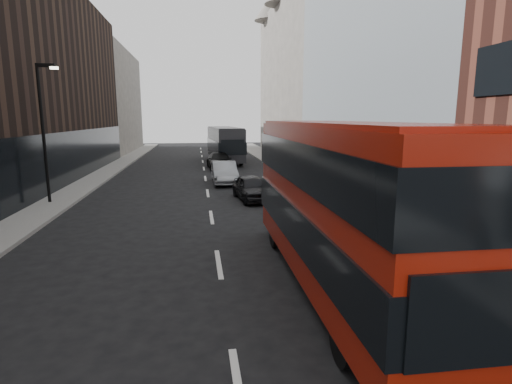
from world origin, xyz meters
name	(u,v)px	position (x,y,z in m)	size (l,w,h in m)	color
sidewalk_right	(306,177)	(7.50, 25.00, 0.07)	(3.00, 80.00, 0.15)	slate
sidewalk_left	(90,182)	(-8.00, 25.00, 0.07)	(2.00, 80.00, 0.15)	slate
building_modern_block	(388,30)	(11.47, 21.00, 9.90)	(5.03, 22.00, 20.00)	#969CA0
building_victorian	(296,74)	(11.38, 44.00, 9.66)	(6.50, 24.00, 21.00)	#635D57
building_left_mid	(53,85)	(-11.50, 30.00, 7.00)	(5.00, 24.00, 14.00)	black
building_left_far	(112,102)	(-11.50, 52.00, 6.50)	(5.00, 20.00, 13.00)	#635D57
street_lamp	(44,124)	(-8.22, 18.00, 4.18)	(1.06, 0.22, 7.00)	black
red_bus	(341,198)	(3.11, 5.91, 2.43)	(2.67, 10.90, 4.39)	#9C1809
grey_bus	(225,143)	(2.28, 37.41, 1.90)	(3.26, 11.11, 3.55)	black
car_a	(252,188)	(2.37, 17.71, 0.68)	(1.60, 3.98, 1.36)	black
car_b	(224,172)	(1.26, 23.62, 0.76)	(1.61, 4.61, 1.52)	gray
car_c	(220,161)	(1.40, 31.50, 0.73)	(2.05, 5.03, 1.46)	black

